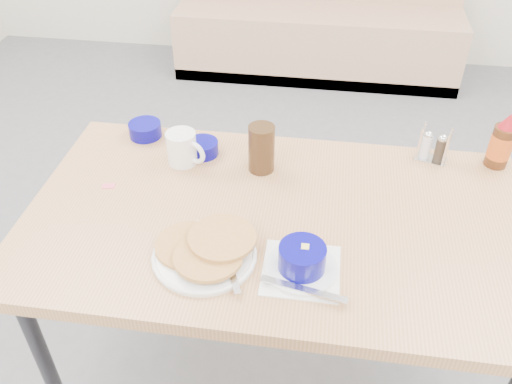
# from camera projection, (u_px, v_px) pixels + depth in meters

# --- Properties ---
(booth_bench) EXTENTS (1.90, 0.56, 1.22)m
(booth_bench) POSITION_uv_depth(u_px,v_px,m) (319.00, 20.00, 3.71)
(booth_bench) COLOR tan
(booth_bench) RESTS_ON ground
(dining_table) EXTENTS (1.40, 0.80, 0.76)m
(dining_table) POSITION_uv_depth(u_px,v_px,m) (277.00, 232.00, 1.53)
(dining_table) COLOR tan
(dining_table) RESTS_ON ground
(pancake_plate) EXTENTS (0.26, 0.26, 0.05)m
(pancake_plate) POSITION_uv_depth(u_px,v_px,m) (206.00, 251.00, 1.36)
(pancake_plate) COLOR white
(pancake_plate) RESTS_ON dining_table
(coffee_mug) EXTENTS (0.13, 0.09, 0.10)m
(coffee_mug) POSITION_uv_depth(u_px,v_px,m) (183.00, 148.00, 1.66)
(coffee_mug) COLOR white
(coffee_mug) RESTS_ON dining_table
(grits_setting) EXTENTS (0.21, 0.20, 0.08)m
(grits_setting) POSITION_uv_depth(u_px,v_px,m) (302.00, 261.00, 1.31)
(grits_setting) COLOR white
(grits_setting) RESTS_ON dining_table
(creamer_bowl) EXTENTS (0.11, 0.11, 0.05)m
(creamer_bowl) POSITION_uv_depth(u_px,v_px,m) (145.00, 130.00, 1.80)
(creamer_bowl) COLOR #08057B
(creamer_bowl) RESTS_ON dining_table
(butter_bowl) EXTENTS (0.10, 0.10, 0.04)m
(butter_bowl) POSITION_uv_depth(u_px,v_px,m) (203.00, 148.00, 1.71)
(butter_bowl) COLOR #08057B
(butter_bowl) RESTS_ON dining_table
(amber_tumbler) EXTENTS (0.11, 0.11, 0.15)m
(amber_tumbler) POSITION_uv_depth(u_px,v_px,m) (261.00, 148.00, 1.62)
(amber_tumbler) COLOR #372211
(amber_tumbler) RESTS_ON dining_table
(condiment_caddy) EXTENTS (0.11, 0.08, 0.11)m
(condiment_caddy) POSITION_uv_depth(u_px,v_px,m) (433.00, 149.00, 1.68)
(condiment_caddy) COLOR silver
(condiment_caddy) RESTS_ON dining_table
(syrup_bottle) EXTENTS (0.07, 0.07, 0.18)m
(syrup_bottle) POSITION_uv_depth(u_px,v_px,m) (501.00, 143.00, 1.63)
(syrup_bottle) COLOR #47230F
(syrup_bottle) RESTS_ON dining_table
(sugar_wrapper) EXTENTS (0.04, 0.03, 0.00)m
(sugar_wrapper) POSITION_uv_depth(u_px,v_px,m) (109.00, 186.00, 1.60)
(sugar_wrapper) COLOR #FB5372
(sugar_wrapper) RESTS_ON dining_table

